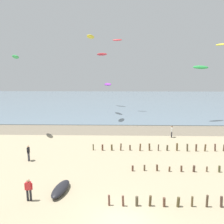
# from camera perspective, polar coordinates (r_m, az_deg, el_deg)

# --- Properties ---
(ground_plane) EXTENTS (160.00, 160.00, 0.00)m
(ground_plane) POSITION_cam_1_polar(r_m,az_deg,el_deg) (15.21, 2.56, -27.15)
(ground_plane) COLOR tan
(wet_sand_strip) EXTENTS (120.00, 6.31, 0.01)m
(wet_sand_strip) POSITION_cam_1_polar(r_m,az_deg,el_deg) (35.65, 1.84, -4.74)
(wet_sand_strip) COLOR #7A6D59
(wet_sand_strip) RESTS_ON ground
(sea) EXTENTS (160.00, 70.00, 0.10)m
(sea) POSITION_cam_1_polar(r_m,az_deg,el_deg) (73.16, 1.61, 3.06)
(sea) COLOR slate
(sea) RESTS_ON ground
(groyne_near) EXTENTS (9.88, 0.24, 0.90)m
(groyne_near) POSITION_cam_1_polar(r_m,az_deg,el_deg) (17.07, 17.17, -21.50)
(groyne_near) COLOR brown
(groyne_near) RESTS_ON ground
(groyne_far) EXTENTS (15.82, 0.38, 0.93)m
(groyne_far) POSITION_cam_1_polar(r_m,az_deg,el_deg) (27.09, 13.14, -9.03)
(groyne_far) COLOR brown
(groyne_far) RESTS_ON ground
(person_mid_beach) EXTENTS (0.27, 0.56, 1.71)m
(person_mid_beach) POSITION_cam_1_polar(r_m,az_deg,el_deg) (25.01, -21.04, -9.88)
(person_mid_beach) COLOR #383842
(person_mid_beach) RESTS_ON ground
(person_by_waterline) EXTENTS (0.30, 0.56, 1.71)m
(person_by_waterline) POSITION_cam_1_polar(r_m,az_deg,el_deg) (32.65, 15.37, -4.87)
(person_by_waterline) COLOR #232328
(person_by_waterline) RESTS_ON ground
(person_left_flank) EXTENTS (0.57, 0.26, 1.71)m
(person_left_flank) POSITION_cam_1_polar(r_m,az_deg,el_deg) (17.80, -20.99, -18.33)
(person_left_flank) COLOR #232328
(person_left_flank) RESTS_ON ground
(grounded_kite) EXTENTS (1.38, 2.86, 0.55)m
(grounded_kite) POSITION_cam_1_polar(r_m,az_deg,el_deg) (18.52, -13.29, -18.98)
(grounded_kite) COLOR black
(grounded_kite) RESTS_ON ground
(kite_aloft_0) EXTENTS (2.33, 2.44, 0.72)m
(kite_aloft_0) POSITION_cam_1_polar(r_m,az_deg,el_deg) (62.27, 26.58, 15.53)
(kite_aloft_0) COLOR yellow
(kite_aloft_2) EXTENTS (2.20, 2.87, 0.69)m
(kite_aloft_2) POSITION_cam_1_polar(r_m,az_deg,el_deg) (34.12, -23.96, 13.07)
(kite_aloft_2) COLOR green
(kite_aloft_3) EXTENTS (1.64, 3.48, 0.70)m
(kite_aloft_3) POSITION_cam_1_polar(r_m,az_deg,el_deg) (42.33, -5.63, 19.02)
(kite_aloft_3) COLOR yellow
(kite_aloft_4) EXTENTS (2.39, 3.54, 0.78)m
(kite_aloft_4) POSITION_cam_1_polar(r_m,az_deg,el_deg) (48.60, -1.11, 7.25)
(kite_aloft_4) COLOR purple
(kite_aloft_6) EXTENTS (3.54, 3.23, 0.91)m
(kite_aloft_6) POSITION_cam_1_polar(r_m,az_deg,el_deg) (59.82, -2.67, 14.87)
(kite_aloft_6) COLOR red
(kite_aloft_7) EXTENTS (3.54, 2.14, 0.93)m
(kite_aloft_7) POSITION_cam_1_polar(r_m,az_deg,el_deg) (44.15, 22.22, 10.80)
(kite_aloft_7) COLOR green
(kite_aloft_8) EXTENTS (2.34, 1.31, 0.57)m
(kite_aloft_8) POSITION_cam_1_polar(r_m,az_deg,el_deg) (52.09, 1.39, 18.34)
(kite_aloft_8) COLOR red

